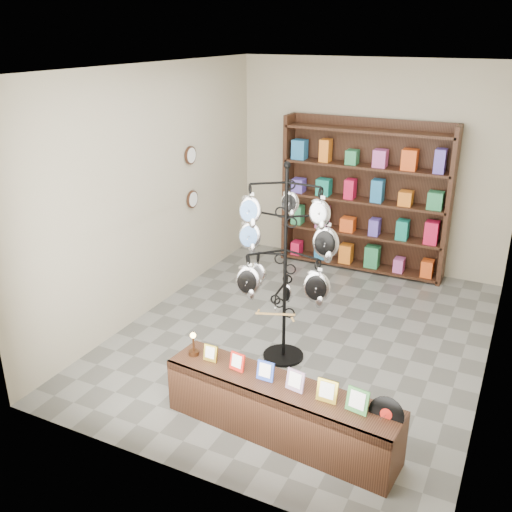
{
  "coord_description": "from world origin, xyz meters",
  "views": [
    {
      "loc": [
        2.1,
        -5.52,
        3.35
      ],
      "look_at": [
        -0.12,
        -1.0,
        1.34
      ],
      "focal_mm": 40.0,
      "sensor_mm": 36.0,
      "label": 1
    }
  ],
  "objects": [
    {
      "name": "front_shelf",
      "position": [
        0.47,
        -1.74,
        0.27
      ],
      "size": [
        2.17,
        0.64,
        0.76
      ],
      "rotation": [
        0.0,
        0.0,
        -0.09
      ],
      "color": "black",
      "rests_on": "ground"
    },
    {
      "name": "wall_clocks",
      "position": [
        -1.97,
        0.8,
        1.5
      ],
      "size": [
        0.03,
        0.24,
        0.84
      ],
      "color": "black",
      "rests_on": "ground"
    },
    {
      "name": "display_tree",
      "position": [
        -0.02,
        -0.54,
        1.25
      ],
      "size": [
        1.13,
        1.12,
        2.17
      ],
      "rotation": [
        0.0,
        0.0,
        0.28
      ],
      "color": "black",
      "rests_on": "ground"
    },
    {
      "name": "ground",
      "position": [
        0.0,
        0.0,
        0.0
      ],
      "size": [
        5.0,
        5.0,
        0.0
      ],
      "primitive_type": "plane",
      "color": "slate",
      "rests_on": "ground"
    },
    {
      "name": "back_shelving",
      "position": [
        0.0,
        2.3,
        1.03
      ],
      "size": [
        2.42,
        0.36,
        2.2
      ],
      "color": "black",
      "rests_on": "ground"
    },
    {
      "name": "room_envelope",
      "position": [
        0.0,
        0.0,
        1.85
      ],
      "size": [
        5.0,
        5.0,
        5.0
      ],
      "color": "#B0A78E",
      "rests_on": "ground"
    }
  ]
}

